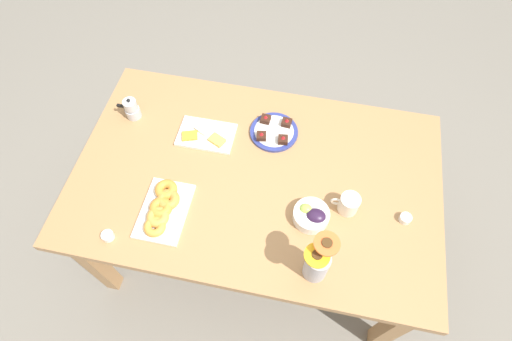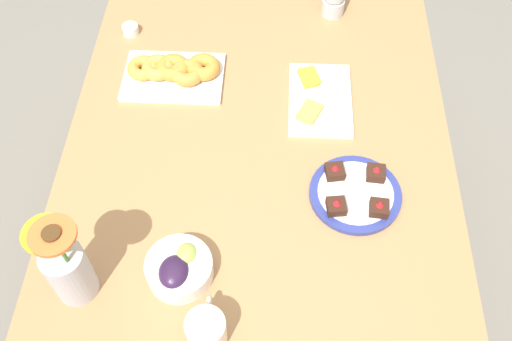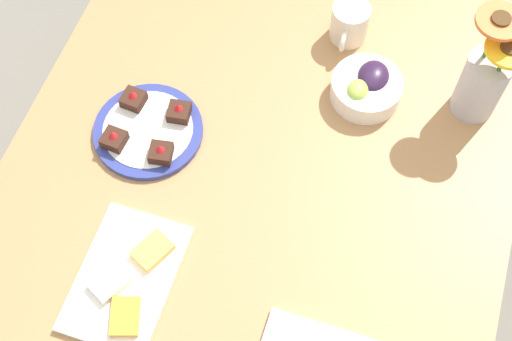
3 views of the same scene
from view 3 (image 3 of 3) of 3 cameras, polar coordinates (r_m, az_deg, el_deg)
ground_plane at (r=2.09m, az=-0.00°, el=-10.03°), size 6.00×6.00×0.00m
dining_table at (r=1.48m, az=-0.00°, el=-2.26°), size 1.60×1.00×0.74m
coffee_mug at (r=1.58m, az=7.49°, el=11.65°), size 0.12×0.08×0.09m
grape_bowl at (r=1.50m, az=8.85°, el=6.62°), size 0.15×0.15×0.07m
cheese_platter at (r=1.34m, az=-10.29°, el=-8.49°), size 0.26×0.17×0.03m
dessert_plate at (r=1.46m, az=-8.63°, el=3.23°), size 0.22×0.22×0.05m
flower_vase at (r=1.48m, az=17.74°, el=6.89°), size 0.11×0.12×0.26m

